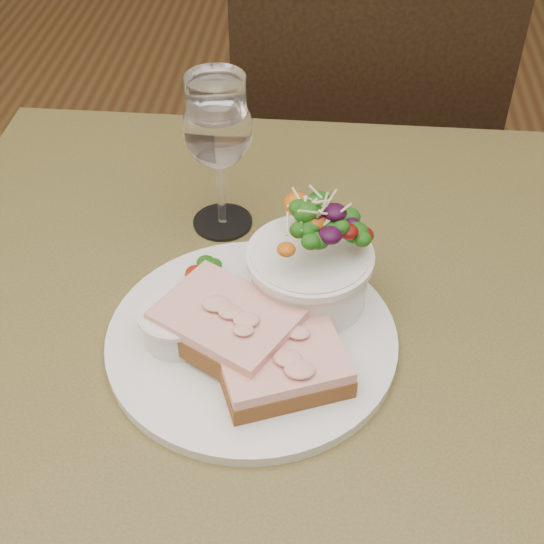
# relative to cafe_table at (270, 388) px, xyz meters

# --- Properties ---
(cafe_table) EXTENTS (0.80, 0.80, 0.75)m
(cafe_table) POSITION_rel_cafe_table_xyz_m (0.00, 0.00, 0.00)
(cafe_table) COLOR #493D1F
(cafe_table) RESTS_ON ground
(chair_far) EXTENTS (0.43, 0.43, 0.90)m
(chair_far) POSITION_rel_cafe_table_xyz_m (0.10, 0.69, -0.36)
(chair_far) COLOR black
(chair_far) RESTS_ON ground
(dinner_plate) EXTENTS (0.29, 0.29, 0.01)m
(dinner_plate) POSITION_rel_cafe_table_xyz_m (-0.02, -0.03, 0.11)
(dinner_plate) COLOR white
(dinner_plate) RESTS_ON cafe_table
(sandwich_front) EXTENTS (0.14, 0.12, 0.03)m
(sandwich_front) POSITION_rel_cafe_table_xyz_m (0.02, -0.08, 0.13)
(sandwich_front) COLOR #552C16
(sandwich_front) RESTS_ON dinner_plate
(sandwich_back) EXTENTS (0.16, 0.14, 0.03)m
(sandwich_back) POSITION_rel_cafe_table_xyz_m (-0.04, -0.04, 0.14)
(sandwich_back) COLOR #552C16
(sandwich_back) RESTS_ON dinner_plate
(ramekin) EXTENTS (0.07, 0.07, 0.04)m
(ramekin) POSITION_rel_cafe_table_xyz_m (-0.09, -0.04, 0.13)
(ramekin) COLOR white
(ramekin) RESTS_ON dinner_plate
(salad_bowl) EXTENTS (0.12, 0.12, 0.13)m
(salad_bowl) POSITION_rel_cafe_table_xyz_m (0.04, 0.03, 0.17)
(salad_bowl) COLOR white
(salad_bowl) RESTS_ON dinner_plate
(garnish) EXTENTS (0.05, 0.04, 0.02)m
(garnish) POSITION_rel_cafe_table_xyz_m (-0.07, 0.05, 0.12)
(garnish) COLOR #0C3609
(garnish) RESTS_ON dinner_plate
(wine_glass) EXTENTS (0.08, 0.08, 0.18)m
(wine_glass) POSITION_rel_cafe_table_xyz_m (-0.07, 0.16, 0.22)
(wine_glass) COLOR white
(wine_glass) RESTS_ON cafe_table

